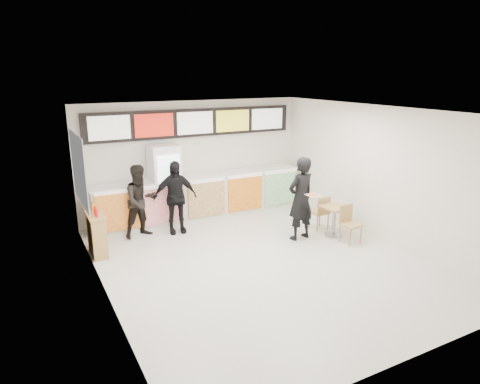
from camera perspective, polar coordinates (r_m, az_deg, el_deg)
floor at (r=8.70m, az=2.92°, el=-9.37°), size 7.00×7.00×0.00m
ceiling at (r=7.91m, az=3.22°, el=10.72°), size 7.00×7.00×0.00m
wall_back at (r=11.24m, az=-6.13°, el=4.40°), size 6.00×0.00×6.00m
wall_left at (r=7.18m, az=-18.01°, el=-2.79°), size 0.00×7.00×7.00m
wall_right at (r=10.01m, az=17.99°, el=2.32°), size 0.00×7.00×7.00m
service_counter at (r=11.10m, az=-5.21°, el=-0.66°), size 5.56×0.77×1.14m
menu_board at (r=11.02m, az=-6.11°, el=9.17°), size 5.50×0.14×0.70m
drinks_fridge at (r=10.69m, az=-9.92°, el=0.92°), size 0.70×0.67×2.00m
mirror_panel at (r=9.47m, az=-20.75°, el=2.88°), size 0.01×2.00×1.50m
customer_main at (r=9.67m, az=8.10°, el=-0.89°), size 0.75×0.55×1.90m
customer_left at (r=10.01m, az=-13.07°, el=-1.20°), size 0.93×0.79×1.69m
customer_mid at (r=10.10m, az=-8.65°, el=-0.69°), size 1.06×0.55×1.73m
pizza_slice at (r=9.26m, az=9.76°, el=-0.36°), size 0.36×0.36×0.02m
cafe_table at (r=10.12m, az=12.47°, el=-3.07°), size 0.61×1.47×0.85m
condiment_ledge at (r=9.36m, az=-18.55°, el=-5.35°), size 0.32×0.79×1.05m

